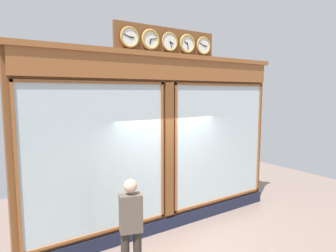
% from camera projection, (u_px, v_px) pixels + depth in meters
% --- Properties ---
extents(shop_facade, '(6.30, 0.42, 4.40)m').
position_uv_depth(shop_facade, '(165.00, 142.00, 6.47)').
color(shop_facade, brown).
rests_on(shop_facade, ground_plane).
extents(pedestrian, '(0.41, 0.32, 1.69)m').
position_uv_depth(pedestrian, '(131.00, 225.00, 4.73)').
color(pedestrian, '#312A24').
rests_on(pedestrian, ground_plane).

